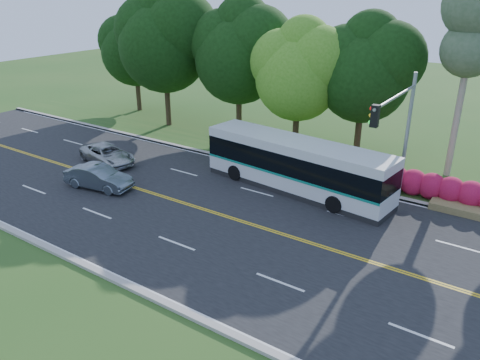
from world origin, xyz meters
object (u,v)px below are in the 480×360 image
Objects in this scene: traffic_signal at (399,125)px; transit_bus at (296,166)px; suv at (107,154)px; sedan at (99,177)px.

transit_bus is (-5.32, -0.38, -3.17)m from traffic_signal.
suv is at bearing -169.00° from traffic_signal.
sedan is (-9.65, -6.21, -0.80)m from transit_bus.
suv is (-17.79, -3.46, -4.03)m from traffic_signal.
transit_bus is 12.87m from suv.
sedan is 4.21m from suv.
traffic_signal is at bearing 10.42° from transit_bus.
traffic_signal reaches higher than sedan.
traffic_signal is at bearing -75.98° from sedan.
traffic_signal is 1.58× the size of suv.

